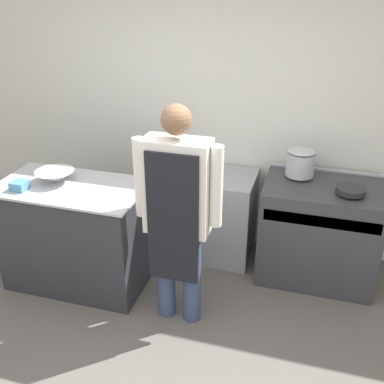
{
  "coord_description": "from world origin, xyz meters",
  "views": [
    {
      "loc": [
        0.94,
        -1.87,
        2.51
      ],
      "look_at": [
        0.06,
        1.15,
        0.96
      ],
      "focal_mm": 42.0,
      "sensor_mm": 36.0,
      "label": 1
    }
  ],
  "objects_px": {
    "stove": "(318,231)",
    "stock_pot": "(301,162)",
    "fridge_unit": "(218,216)",
    "mixing_bowl": "(55,177)",
    "person_cook": "(177,207)",
    "plastic_tub": "(20,186)",
    "saute_pan": "(351,190)"
  },
  "relations": [
    {
      "from": "stove",
      "to": "mixing_bowl",
      "type": "relative_size",
      "value": 3.09
    },
    {
      "from": "mixing_bowl",
      "to": "plastic_tub",
      "type": "height_order",
      "value": "mixing_bowl"
    },
    {
      "from": "plastic_tub",
      "to": "saute_pan",
      "type": "height_order",
      "value": "plastic_tub"
    },
    {
      "from": "person_cook",
      "to": "mixing_bowl",
      "type": "xyz_separation_m",
      "value": [
        -1.14,
        0.24,
        -0.01
      ]
    },
    {
      "from": "mixing_bowl",
      "to": "person_cook",
      "type": "bearing_deg",
      "value": -11.7
    },
    {
      "from": "plastic_tub",
      "to": "stock_pot",
      "type": "height_order",
      "value": "stock_pot"
    },
    {
      "from": "plastic_tub",
      "to": "saute_pan",
      "type": "distance_m",
      "value": 2.65
    },
    {
      "from": "person_cook",
      "to": "fridge_unit",
      "type": "bearing_deg",
      "value": 85.11
    },
    {
      "from": "stove",
      "to": "fridge_unit",
      "type": "xyz_separation_m",
      "value": [
        -0.93,
        0.08,
        -0.03
      ]
    },
    {
      "from": "mixing_bowl",
      "to": "plastic_tub",
      "type": "relative_size",
      "value": 2.72
    },
    {
      "from": "person_cook",
      "to": "stock_pot",
      "type": "bearing_deg",
      "value": 51.92
    },
    {
      "from": "mixing_bowl",
      "to": "stock_pot",
      "type": "height_order",
      "value": "stock_pot"
    },
    {
      "from": "stove",
      "to": "stock_pot",
      "type": "distance_m",
      "value": 0.64
    },
    {
      "from": "person_cook",
      "to": "plastic_tub",
      "type": "bearing_deg",
      "value": 178.68
    },
    {
      "from": "fridge_unit",
      "to": "saute_pan",
      "type": "distance_m",
      "value": 1.26
    },
    {
      "from": "fridge_unit",
      "to": "person_cook",
      "type": "bearing_deg",
      "value": -94.89
    },
    {
      "from": "stove",
      "to": "saute_pan",
      "type": "height_order",
      "value": "saute_pan"
    },
    {
      "from": "person_cook",
      "to": "stock_pot",
      "type": "height_order",
      "value": "person_cook"
    },
    {
      "from": "stove",
      "to": "person_cook",
      "type": "distance_m",
      "value": 1.45
    },
    {
      "from": "saute_pan",
      "to": "plastic_tub",
      "type": "bearing_deg",
      "value": -163.83
    },
    {
      "from": "person_cook",
      "to": "plastic_tub",
      "type": "distance_m",
      "value": 1.34
    },
    {
      "from": "fridge_unit",
      "to": "person_cook",
      "type": "distance_m",
      "value": 1.13
    },
    {
      "from": "fridge_unit",
      "to": "person_cook",
      "type": "xyz_separation_m",
      "value": [
        -0.08,
        -0.97,
        0.58
      ]
    },
    {
      "from": "stock_pot",
      "to": "fridge_unit",
      "type": "bearing_deg",
      "value": -176.93
    },
    {
      "from": "stock_pot",
      "to": "stove",
      "type": "bearing_deg",
      "value": -28.32
    },
    {
      "from": "person_cook",
      "to": "stock_pot",
      "type": "distance_m",
      "value": 1.28
    },
    {
      "from": "person_cook",
      "to": "saute_pan",
      "type": "height_order",
      "value": "person_cook"
    },
    {
      "from": "fridge_unit",
      "to": "plastic_tub",
      "type": "xyz_separation_m",
      "value": [
        -1.42,
        -0.94,
        0.56
      ]
    },
    {
      "from": "fridge_unit",
      "to": "mixing_bowl",
      "type": "bearing_deg",
      "value": -148.98
    },
    {
      "from": "mixing_bowl",
      "to": "saute_pan",
      "type": "height_order",
      "value": "mixing_bowl"
    },
    {
      "from": "stock_pot",
      "to": "saute_pan",
      "type": "distance_m",
      "value": 0.49
    },
    {
      "from": "stove",
      "to": "mixing_bowl",
      "type": "height_order",
      "value": "mixing_bowl"
    }
  ]
}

